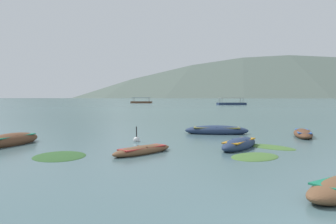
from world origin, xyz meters
name	(u,v)px	position (x,y,z in m)	size (l,w,h in m)	color
ground_plane	(172,98)	(0.00, 1500.00, 0.00)	(6000.00, 6000.00, 0.00)	slate
mountain_1	(72,67)	(-650.26, 2149.62, 199.80)	(1401.41, 1401.41, 399.61)	#4C5B56
mountain_2	(241,52)	(354.44, 1710.94, 233.40)	(1955.53, 1955.53, 466.79)	#56665B
rowboat_0	(143,150)	(-4.12, 9.64, 0.14)	(2.84, 3.04, 0.43)	brown
rowboat_2	(303,134)	(5.43, 16.12, 0.17)	(2.25, 4.26, 0.54)	brown
rowboat_3	(217,131)	(0.18, 17.47, 0.22)	(4.35, 1.83, 0.71)	navy
rowboat_4	(239,144)	(0.41, 11.17, 0.19)	(2.77, 3.59, 0.61)	navy
rowboat_5	(10,140)	(-11.16, 12.18, 0.23)	(2.31, 4.03, 0.75)	brown
ferry_0	(141,102)	(-15.65, 137.26, 0.45)	(9.18, 4.22, 2.54)	brown
ferry_1	(231,103)	(16.72, 103.28, 0.45)	(9.41, 4.60, 2.54)	navy
mooring_buoy	(136,140)	(-4.80, 13.54, 0.09)	(0.38, 0.38, 0.94)	silver
weed_patch_0	(255,157)	(0.58, 8.85, 0.00)	(1.74, 2.38, 0.14)	#477033
weed_patch_3	(17,139)	(-11.90, 14.47, 0.00)	(2.51, 2.12, 0.14)	#477033
weed_patch_4	(271,147)	(2.02, 11.51, 0.00)	(2.62, 1.34, 0.14)	#477033
weed_patch_5	(60,156)	(-7.51, 8.90, 0.00)	(2.15, 2.61, 0.14)	#2D5628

